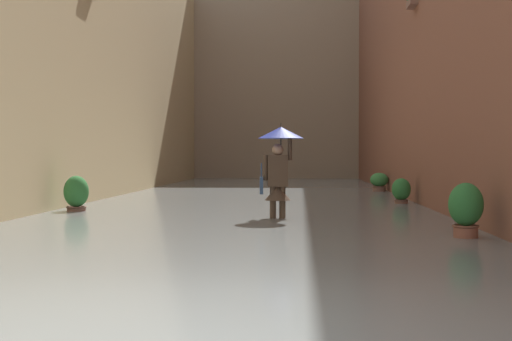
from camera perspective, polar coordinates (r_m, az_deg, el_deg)
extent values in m
plane|color=slate|center=(19.19, 0.13, -2.82)|extent=(71.96, 71.96, 0.00)
cube|color=slate|center=(19.18, 0.13, -2.54)|extent=(9.05, 34.78, 0.19)
cube|color=brown|center=(17.75, 13.16, 13.73)|extent=(0.20, 0.70, 0.18)
cube|color=tan|center=(20.36, -14.38, 10.55)|extent=(1.80, 32.78, 9.33)
cube|color=gray|center=(34.66, 1.76, 8.28)|extent=(11.85, 1.80, 11.14)
cube|color=black|center=(12.75, 1.45, -4.72)|extent=(0.13, 0.25, 0.10)
cylinder|color=#4C3828|center=(12.71, 1.45, -2.94)|extent=(0.13, 0.13, 0.70)
cube|color=black|center=(12.76, 2.26, -4.72)|extent=(0.13, 0.25, 0.10)
cylinder|color=#4C3828|center=(12.72, 2.26, -2.94)|extent=(0.13, 0.13, 0.70)
cube|color=#4C3828|center=(12.68, 1.86, -0.02)|extent=(0.40, 0.25, 0.60)
cone|color=#4C3828|center=(12.70, 1.86, -1.91)|extent=(0.54, 0.54, 0.28)
sphere|color=tan|center=(12.68, 1.86, 1.79)|extent=(0.22, 0.22, 0.22)
cylinder|color=#4C3828|center=(12.69, 2.90, 1.87)|extent=(0.09, 0.09, 0.44)
cylinder|color=#4C3828|center=(12.67, 0.82, 0.24)|extent=(0.09, 0.09, 0.48)
cylinder|color=black|center=(12.68, 2.13, 2.29)|extent=(0.02, 0.02, 0.43)
cone|color=navy|center=(12.69, 2.13, 3.25)|extent=(0.88, 0.88, 0.22)
cylinder|color=black|center=(12.70, 2.13, 3.88)|extent=(0.01, 0.01, 0.08)
cube|color=#334766|center=(12.66, 0.46, -1.29)|extent=(0.08, 0.28, 0.32)
torus|color=#334766|center=(12.65, 0.46, -0.02)|extent=(0.05, 0.30, 0.30)
cylinder|color=brown|center=(22.35, 10.46, -1.80)|extent=(0.42, 0.42, 0.35)
torus|color=brown|center=(22.34, 10.46, -1.35)|extent=(0.45, 0.45, 0.04)
ellipsoid|color=#387F3D|center=(22.33, 10.46, -0.77)|extent=(0.60, 0.60, 0.45)
cylinder|color=brown|center=(16.95, 12.27, -2.95)|extent=(0.32, 0.32, 0.27)
torus|color=brown|center=(16.94, 12.27, -2.49)|extent=(0.35, 0.35, 0.04)
ellipsoid|color=#2D7033|center=(16.92, 12.28, -1.57)|extent=(0.47, 0.47, 0.54)
cylinder|color=brown|center=(14.91, -15.06, -3.55)|extent=(0.40, 0.40, 0.27)
torus|color=brown|center=(14.90, -15.07, -3.03)|extent=(0.43, 0.43, 0.04)
ellipsoid|color=#2D7033|center=(14.88, -15.07, -1.74)|extent=(0.53, 0.53, 0.68)
cylinder|color=brown|center=(10.28, 17.43, -5.53)|extent=(0.35, 0.35, 0.36)
torus|color=brown|center=(10.26, 17.44, -4.54)|extent=(0.38, 0.38, 0.04)
ellipsoid|color=#2D7033|center=(10.23, 17.45, -2.77)|extent=(0.50, 0.50, 0.63)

